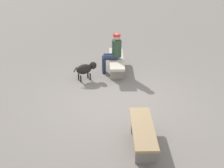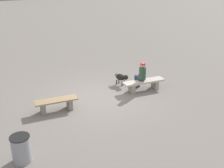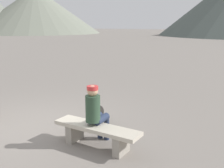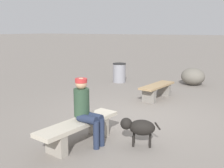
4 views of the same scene
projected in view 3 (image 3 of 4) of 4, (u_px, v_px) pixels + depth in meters
The scene contains 5 objects.
ground at pixel (30, 127), 6.38m from camera, with size 210.00×210.00×0.06m, color gray.
bench_right at pixel (97, 132), 5.25m from camera, with size 1.85×0.65×0.44m.
seated_person at pixel (96, 111), 5.28m from camera, with size 0.33×0.60×1.24m.
dog at pixel (98, 112), 6.31m from camera, with size 0.44×0.70×0.51m.
distant_peak_3 at pixel (36, 11), 65.02m from camera, with size 30.97×30.97×10.72m, color gray.
Camera 3 is at (4.29, -4.62, 2.40)m, focal length 42.98 mm.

